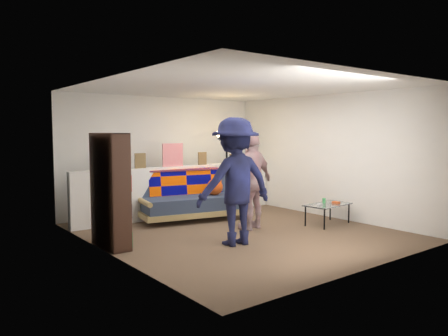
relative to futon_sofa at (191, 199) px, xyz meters
name	(u,v)px	position (x,y,z in m)	size (l,w,h in m)	color
ground	(239,232)	(0.04, -1.38, -0.39)	(5.00, 5.00, 0.00)	brown
room_shell	(221,132)	(0.04, -0.91, 1.28)	(4.60, 5.05, 2.45)	silver
half_wall_ledge	(181,191)	(0.04, 0.42, 0.11)	(4.45, 0.15, 1.00)	silver
ledge_decor	(172,157)	(-0.18, 0.40, 0.78)	(2.97, 0.02, 0.45)	brown
futon_sofa	(191,199)	(0.00, 0.00, 0.00)	(2.10, 1.29, 0.84)	#A48950
bookshelf	(110,194)	(-2.04, -0.98, 0.38)	(0.28, 0.83, 1.66)	black
coffee_table	(328,205)	(1.70, -1.91, -0.04)	(0.94, 0.59, 0.46)	black
floor_lamp	(227,149)	(0.91, 0.06, 0.93)	(0.38, 0.35, 1.87)	black
person_left	(235,181)	(-0.51, -1.96, 0.55)	(1.22, 0.70, 1.89)	black
person_right	(253,181)	(0.39, -1.34, 0.44)	(0.98, 0.41, 1.67)	#D58A8E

